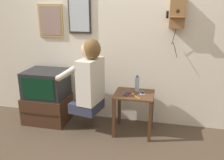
{
  "coord_description": "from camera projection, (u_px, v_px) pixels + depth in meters",
  "views": [
    {
      "loc": [
        0.69,
        -2.11,
        1.7
      ],
      "look_at": [
        0.04,
        0.73,
        0.75
      ],
      "focal_mm": 38.0,
      "sensor_mm": 36.0,
      "label": 1
    }
  ],
  "objects": [
    {
      "name": "tv_stand",
      "position": [
        48.0,
        108.0,
        3.55
      ],
      "size": [
        0.63,
        0.49,
        0.39
      ],
      "color": "#422819",
      "rests_on": "ground_plane"
    },
    {
      "name": "water_bottle",
      "position": [
        137.0,
        84.0,
        3.16
      ],
      "size": [
        0.06,
        0.06,
        0.22
      ],
      "color": "#ADC6DB",
      "rests_on": "side_table"
    },
    {
      "name": "framed_picture",
      "position": [
        51.0,
        21.0,
        3.41
      ],
      "size": [
        0.37,
        0.03,
        0.47
      ],
      "color": "tan"
    },
    {
      "name": "wall_back",
      "position": [
        116.0,
        35.0,
        3.31
      ],
      "size": [
        6.8,
        0.05,
        2.55
      ],
      "color": "silver",
      "rests_on": "ground_plane"
    },
    {
      "name": "cell_phone_held",
      "position": [
        127.0,
        94.0,
        3.07
      ],
      "size": [
        0.08,
        0.13,
        0.01
      ],
      "rotation": [
        0.0,
        0.0,
        -0.2
      ],
      "color": "maroon",
      "rests_on": "side_table"
    },
    {
      "name": "wall_phone_antique",
      "position": [
        177.0,
        13.0,
        2.96
      ],
      "size": [
        0.23,
        0.18,
        0.78
      ],
      "color": "olive"
    },
    {
      "name": "television",
      "position": [
        46.0,
        84.0,
        3.44
      ],
      "size": [
        0.58,
        0.48,
        0.39
      ],
      "color": "#232326",
      "rests_on": "tv_stand"
    },
    {
      "name": "person",
      "position": [
        89.0,
        78.0,
        3.12
      ],
      "size": [
        0.61,
        0.51,
        0.99
      ],
      "rotation": [
        0.0,
        0.0,
        1.38
      ],
      "color": "#2D3347",
      "rests_on": "ground_plane"
    },
    {
      "name": "wall_mirror",
      "position": [
        79.0,
        10.0,
        3.27
      ],
      "size": [
        0.32,
        0.03,
        0.64
      ],
      "color": "#2D2823"
    },
    {
      "name": "side_table",
      "position": [
        134.0,
        103.0,
        3.15
      ],
      "size": [
        0.51,
        0.43,
        0.57
      ],
      "color": "#51331E",
      "rests_on": "ground_plane"
    },
    {
      "name": "cell_phone_spare",
      "position": [
        142.0,
        93.0,
        3.1
      ],
      "size": [
        0.1,
        0.14,
        0.01
      ],
      "rotation": [
        0.0,
        0.0,
        0.36
      ],
      "color": "silver",
      "rests_on": "side_table"
    },
    {
      "name": "toothbrush",
      "position": [
        135.0,
        96.0,
        3.0
      ],
      "size": [
        0.12,
        0.14,
        0.02
      ],
      "rotation": [
        0.0,
        0.0,
        0.71
      ],
      "color": "orange",
      "rests_on": "side_table"
    }
  ]
}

